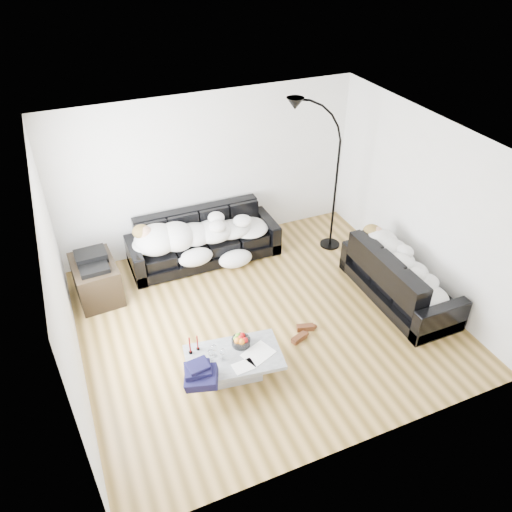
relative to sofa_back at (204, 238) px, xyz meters
name	(u,v)px	position (x,y,z in m)	size (l,w,h in m)	color
ground	(264,319)	(0.31, -1.76, -0.40)	(5.00, 5.00, 0.00)	brown
wall_back	(209,172)	(0.31, 0.49, 0.90)	(5.00, 0.02, 2.60)	silver
wall_left	(61,291)	(-2.19, -1.76, 0.90)	(0.02, 4.50, 2.60)	silver
wall_right	(424,205)	(2.81, -1.76, 0.90)	(0.02, 4.50, 2.60)	silver
ceiling	(266,147)	(0.31, -1.76, 2.20)	(5.00, 5.00, 0.00)	white
sofa_back	(204,238)	(0.00, 0.00, 0.00)	(2.43, 0.84, 0.79)	black
sofa_right	(401,276)	(2.34, -2.10, 0.00)	(1.96, 0.84, 0.79)	black
sleeper_back	(204,228)	(0.00, -0.05, 0.23)	(2.06, 0.71, 0.41)	white
sleeper_right	(403,263)	(2.34, -2.10, 0.23)	(1.68, 0.71, 0.41)	white
teal_cushion	(377,238)	(2.28, -1.49, 0.32)	(0.36, 0.30, 0.20)	#0B434E
coffee_table	(234,365)	(-0.46, -2.56, -0.23)	(1.16, 0.68, 0.34)	#939699
fruit_bowl	(241,340)	(-0.31, -2.42, 0.01)	(0.24, 0.24, 0.14)	white
wine_glass_a	(214,351)	(-0.68, -2.47, 0.03)	(0.07, 0.07, 0.18)	white
wine_glass_b	(211,355)	(-0.74, -2.53, 0.03)	(0.08, 0.08, 0.18)	white
wine_glass_c	(223,354)	(-0.60, -2.57, 0.03)	(0.07, 0.07, 0.17)	white
candle_left	(190,346)	(-0.93, -2.31, 0.07)	(0.05, 0.05, 0.26)	maroon
candle_right	(197,343)	(-0.83, -2.29, 0.05)	(0.04, 0.04, 0.23)	maroon
newspaper_a	(258,353)	(-0.17, -2.65, -0.05)	(0.37, 0.28, 0.01)	silver
newspaper_b	(244,366)	(-0.41, -2.77, -0.05)	(0.26, 0.19, 0.01)	silver
navy_jacket	(200,369)	(-0.94, -2.77, 0.12)	(0.39, 0.33, 0.20)	black
shoes	(302,333)	(0.65, -2.27, -0.35)	(0.40, 0.29, 0.09)	#472311
av_cabinet	(96,280)	(-1.77, -0.31, -0.10)	(0.60, 0.87, 0.60)	black
stereo	(92,260)	(-1.77, -0.31, 0.27)	(0.44, 0.34, 0.13)	black
floor_lamp	(336,184)	(2.12, -0.47, 0.77)	(0.85, 0.34, 2.34)	black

